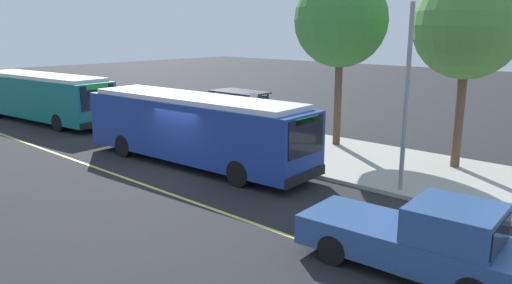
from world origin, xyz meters
The scene contains 13 objects.
ground_plane centered at (0.00, 0.00, 0.00)m, with size 120.00×120.00×0.00m, color #232326.
sidewalk_curb centered at (0.00, 6.00, 0.07)m, with size 44.00×6.40×0.15m, color #A8A399.
lane_stripe_center centered at (0.00, -2.20, 0.00)m, with size 36.00×0.14×0.01m, color #E0D64C.
transit_bus_main centered at (-0.35, 1.01, 1.62)m, with size 11.52×3.19×2.95m.
transit_bus_second centered at (-14.96, 1.15, 1.62)m, with size 11.80×3.64×2.95m.
pickup_truck centered at (11.01, -1.76, 0.86)m, with size 5.52×2.36×1.85m.
bus_shelter centered at (-2.01, 5.45, 1.92)m, with size 2.90×1.60×2.48m.
waiting_bench centered at (-1.79, 5.32, 0.63)m, with size 1.60×0.48×0.95m.
route_sign_post centered at (0.79, 3.49, 1.96)m, with size 0.44×0.08×2.80m.
pedestrian_commuter centered at (-0.17, 4.01, 1.12)m, with size 0.24×0.40×1.69m.
street_tree_near_shelter centered at (8.25, 7.60, 5.78)m, with size 4.17×4.17×7.74m.
street_tree_upstreet centered at (2.42, 7.68, 6.04)m, with size 4.36×4.36×8.09m.
utility_pole centered at (7.95, 3.35, 3.35)m, with size 0.16×0.16×6.40m, color gray.
Camera 1 is at (15.38, -12.36, 5.70)m, focal length 34.61 mm.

